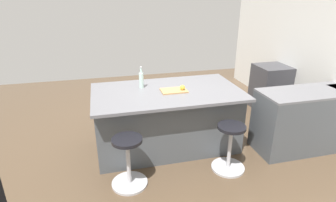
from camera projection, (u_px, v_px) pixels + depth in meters
ground_plane at (170, 145)px, 4.23m from camera, size 7.65×7.65×0.00m
interior_partition_left at (331, 51)px, 4.32m from camera, size 0.15×5.89×2.66m
sink_cabinet at (326, 117)px, 4.10m from camera, size 2.16×0.60×1.19m
oven_range at (270, 88)px, 5.39m from camera, size 0.60×0.61×0.88m
kitchen_island at (166, 118)px, 4.06m from camera, size 2.09×1.20×0.91m
stool_by_window at (230, 149)px, 3.57m from camera, size 0.44×0.44×0.64m
stool_middle at (129, 163)px, 3.27m from camera, size 0.44×0.44×0.64m
cutting_board at (174, 91)px, 3.82m from camera, size 0.36×0.24×0.02m
apple_yellow at (182, 87)px, 3.80m from camera, size 0.07×0.07×0.07m
water_bottle at (141, 80)px, 3.92m from camera, size 0.06×0.06×0.31m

